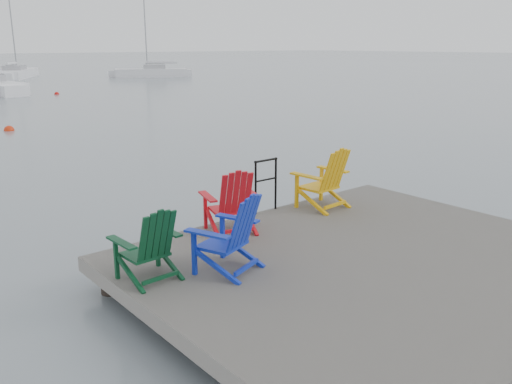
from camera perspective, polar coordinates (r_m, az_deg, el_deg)
ground at (r=7.59m, az=11.82°, el=-10.25°), size 400.00×400.00×0.00m
dock at (r=7.45m, az=11.97°, el=-7.83°), size 6.00×5.00×1.40m
handrail at (r=9.01m, az=1.04°, el=1.25°), size 0.48×0.04×0.90m
chair_green at (r=6.53m, az=-11.15°, el=-5.36°), size 0.75×0.70×0.91m
chair_blue at (r=6.65m, az=-2.69°, el=-4.30°), size 0.96×0.92×1.00m
chair_red at (r=8.02m, az=-2.60°, el=-0.90°), size 0.92×0.88×0.98m
chair_yellow at (r=9.29m, az=7.29°, el=1.48°), size 0.89×0.83×1.05m
sailboat_mid at (r=59.00m, az=-23.92°, el=11.26°), size 6.58×9.26×12.66m
sailboat_far at (r=56.97m, az=-10.95°, el=12.18°), size 7.17×4.68×9.93m
buoy_a at (r=23.07m, az=-24.55°, el=5.90°), size 0.39×0.39×0.39m
buoy_c at (r=38.84m, az=-23.62°, el=9.31°), size 0.40×0.40×0.40m
buoy_d at (r=38.76m, az=-20.24°, el=9.63°), size 0.32×0.32×0.32m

